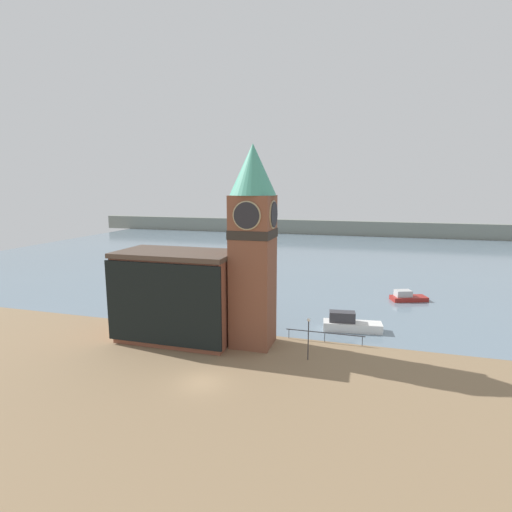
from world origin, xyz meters
The scene contains 10 objects.
ground_plane centered at (0.00, 0.00, 0.00)m, with size 160.00×160.00×0.00m, color #846B4C.
water centered at (0.00, 72.30, 0.00)m, with size 160.00×120.00×0.00m.
far_shoreline centered at (0.00, 112.30, 2.50)m, with size 180.00×3.00×5.00m.
pier_railing centered at (9.13, 12.05, 0.93)m, with size 8.48×0.08×1.09m.
clock_tower centered at (1.84, 9.38, 11.04)m, with size 4.73×4.73×20.82m.
pier_building centered at (-6.60, 8.62, 4.91)m, with size 12.79×6.99×9.77m.
boat_near centered at (11.52, 16.43, 0.81)m, with size 6.88×2.77×2.23m.
boat_far centered at (19.01, 31.54, 0.57)m, with size 5.55×3.82×1.59m.
mooring_bollard_near centered at (3.46, 7.81, 0.36)m, with size 0.33×0.33×0.67m.
lamp_post centered at (8.07, 7.08, 2.91)m, with size 0.32×0.32×4.19m.
Camera 1 is at (13.32, -29.39, 16.55)m, focal length 28.00 mm.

